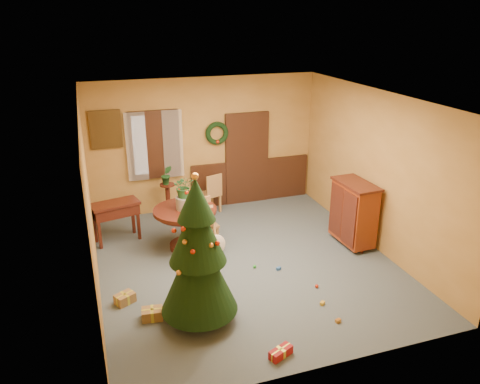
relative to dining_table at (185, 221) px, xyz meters
name	(u,v)px	position (x,y,z in m)	size (l,w,h in m)	color
room_envelope	(215,159)	(1.08, 1.81, 0.56)	(5.50, 5.50, 5.50)	#35414D
dining_table	(185,221)	(0.00, 0.00, 0.00)	(1.16, 1.16, 0.80)	black
urn	(185,203)	(0.00, 0.00, 0.35)	(0.31, 0.31, 0.23)	slate
centerpiece_plant	(184,186)	(0.00, 0.00, 0.68)	(0.37, 0.32, 0.42)	#1E4C23
chair_near	(204,220)	(0.36, 0.05, -0.07)	(0.47, 0.47, 0.92)	#A16F40
chair_far	(212,192)	(0.90, 1.46, -0.08)	(0.50, 0.50, 0.90)	#A16F40
guitar	(216,232)	(0.47, -0.37, -0.14)	(0.36, 0.17, 0.84)	white
plant_stand	(168,198)	(-0.08, 1.38, -0.06)	(0.31, 0.31, 0.81)	black
stand_plant	(167,175)	(-0.08, 1.38, 0.45)	(0.23, 0.18, 0.41)	#19471E
christmas_tree	(198,254)	(-0.29, -2.22, 0.51)	(1.09, 1.09, 2.25)	#382111
writing_desk	(115,212)	(-1.19, 0.72, 0.04)	(0.97, 0.63, 0.79)	black
sideboard	(354,212)	(3.03, -0.82, 0.11)	(0.56, 0.99, 1.24)	#572109
gift_a	(152,314)	(-0.94, -1.97, -0.48)	(0.32, 0.26, 0.16)	brown
gift_b	(224,303)	(0.12, -2.07, -0.46)	(0.27, 0.27, 0.21)	maroon
gift_c	(125,298)	(-1.27, -1.45, -0.48)	(0.35, 0.31, 0.16)	brown
gift_d	(281,352)	(0.52, -3.30, -0.50)	(0.36, 0.26, 0.12)	maroon
toy_a	(279,269)	(1.33, -1.29, -0.53)	(0.08, 0.05, 0.05)	#24529F
toy_b	(255,267)	(0.96, -1.10, -0.53)	(0.06, 0.06, 0.06)	green
toy_c	(322,303)	(1.56, -2.45, -0.53)	(0.08, 0.05, 0.05)	gold
toy_d	(317,286)	(1.70, -2.00, -0.53)	(0.06, 0.06, 0.06)	red
toy_e	(338,321)	(1.58, -2.90, -0.53)	(0.08, 0.05, 0.05)	gold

